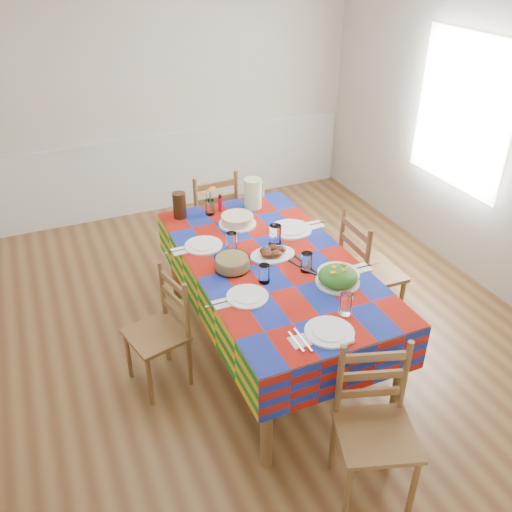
{
  "coord_description": "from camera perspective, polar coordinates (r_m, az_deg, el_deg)",
  "views": [
    {
      "loc": [
        -1.48,
        -3.47,
        2.98
      ],
      "look_at": [
        -0.07,
        -0.24,
        0.82
      ],
      "focal_mm": 38.0,
      "sensor_mm": 36.0,
      "label": 1
    }
  ],
  "objects": [
    {
      "name": "serving_utensils",
      "position": [
        3.98,
        4.86,
        -0.88
      ],
      "size": [
        0.15,
        0.33,
        0.01
      ],
      "color": "black",
      "rests_on": "dining_table"
    },
    {
      "name": "green_pitcher",
      "position": [
        4.74,
        -0.33,
        6.62
      ],
      "size": [
        0.15,
        0.15,
        0.26
      ],
      "primitive_type": "cylinder",
      "color": "beige",
      "rests_on": "dining_table"
    },
    {
      "name": "flower_vase",
      "position": [
        4.64,
        -4.92,
        5.56
      ],
      "size": [
        0.16,
        0.13,
        0.25
      ],
      "color": "white",
      "rests_on": "dining_table"
    },
    {
      "name": "pasta_bowl",
      "position": [
        3.9,
        -2.53,
        -0.73
      ],
      "size": [
        0.26,
        0.26,
        0.09
      ],
      "color": "white",
      "rests_on": "dining_table"
    },
    {
      "name": "chair_far",
      "position": [
        5.29,
        -4.65,
        3.74
      ],
      "size": [
        0.48,
        0.46,
        1.06
      ],
      "rotation": [
        0.0,
        0.0,
        3.17
      ],
      "color": "brown",
      "rests_on": "room"
    },
    {
      "name": "window_right",
      "position": [
        5.49,
        20.86,
        13.91
      ],
      "size": [
        0.0,
        1.4,
        1.4
      ],
      "primitive_type": "plane",
      "rotation": [
        0.0,
        -1.57,
        0.0
      ],
      "color": "white",
      "rests_on": "room"
    },
    {
      "name": "meat_platter",
      "position": [
        4.06,
        1.74,
        0.34
      ],
      "size": [
        0.35,
        0.25,
        0.07
      ],
      "color": "white",
      "rests_on": "dining_table"
    },
    {
      "name": "setting_right_far",
      "position": [
        4.34,
        3.22,
        2.64
      ],
      "size": [
        0.64,
        0.37,
        0.16
      ],
      "rotation": [
        0.0,
        0.0,
        -1.57
      ],
      "color": "white",
      "rests_on": "dining_table"
    },
    {
      "name": "setting_left_near",
      "position": [
        3.66,
        -0.34,
        -3.41
      ],
      "size": [
        0.52,
        0.31,
        0.14
      ],
      "rotation": [
        0.0,
        0.0,
        1.57
      ],
      "color": "white",
      "rests_on": "dining_table"
    },
    {
      "name": "name_card",
      "position": [
        3.3,
        9.52,
        -8.93
      ],
      "size": [
        0.1,
        0.03,
        0.02
      ],
      "primitive_type": "cube",
      "color": "white",
      "rests_on": "dining_table"
    },
    {
      "name": "hot_sauce",
      "position": [
        4.7,
        -3.79,
        5.6
      ],
      "size": [
        0.04,
        0.04,
        0.15
      ],
      "primitive_type": "cylinder",
      "color": "red",
      "rests_on": "dining_table"
    },
    {
      "name": "chair_right",
      "position": [
        4.58,
        11.58,
        -1.71
      ],
      "size": [
        0.46,
        0.48,
        1.05
      ],
      "rotation": [
        0.0,
        0.0,
        1.53
      ],
      "color": "brown",
      "rests_on": "room"
    },
    {
      "name": "salad_platter",
      "position": [
        3.78,
        8.62,
        -2.2
      ],
      "size": [
        0.31,
        0.31,
        0.13
      ],
      "color": "white",
      "rests_on": "dining_table"
    },
    {
      "name": "room",
      "position": [
        4.11,
        -0.38,
        8.17
      ],
      "size": [
        4.58,
        5.08,
        2.78
      ],
      "color": "brown",
      "rests_on": "ground"
    },
    {
      "name": "setting_left_far",
      "position": [
        4.17,
        -4.57,
        1.26
      ],
      "size": [
        0.54,
        0.32,
        0.14
      ],
      "rotation": [
        0.0,
        0.0,
        1.57
      ],
      "color": "white",
      "rests_on": "dining_table"
    },
    {
      "name": "tea_pitcher",
      "position": [
        4.62,
        -8.06,
        5.32
      ],
      "size": [
        0.11,
        0.11,
        0.22
      ],
      "primitive_type": "cylinder",
      "color": "black",
      "rests_on": "dining_table"
    },
    {
      "name": "chair_left",
      "position": [
        4.03,
        -9.98,
        -7.9
      ],
      "size": [
        0.47,
        0.48,
        0.91
      ],
      "rotation": [
        0.0,
        0.0,
        -1.34
      ],
      "color": "brown",
      "rests_on": "room"
    },
    {
      "name": "setting_right_near",
      "position": [
        3.89,
        7.56,
        -1.36
      ],
      "size": [
        0.57,
        0.33,
        0.14
      ],
      "rotation": [
        0.0,
        0.0,
        -1.57
      ],
      "color": "white",
      "rests_on": "dining_table"
    },
    {
      "name": "dining_table",
      "position": [
        4.07,
        1.69,
        -1.64
      ],
      "size": [
        1.18,
        2.19,
        0.85
      ],
      "color": "brown",
      "rests_on": "room"
    },
    {
      "name": "chair_near",
      "position": [
        3.35,
        12.35,
        -17.3
      ],
      "size": [
        0.56,
        0.54,
        1.01
      ],
      "rotation": [
        0.0,
        0.0,
        -0.31
      ],
      "color": "brown",
      "rests_on": "room"
    },
    {
      "name": "cake",
      "position": [
        4.49,
        -1.98,
        3.79
      ],
      "size": [
        0.31,
        0.31,
        0.09
      ],
      "color": "white",
      "rests_on": "dining_table"
    },
    {
      "name": "wainscot",
      "position": [
        6.62,
        -8.94,
        9.02
      ],
      "size": [
        4.41,
        0.06,
        0.92
      ],
      "color": "silver",
      "rests_on": "room"
    },
    {
      "name": "setting_near_head",
      "position": [
        3.4,
        8.26,
        -6.84
      ],
      "size": [
        0.5,
        0.33,
        0.15
      ],
      "color": "white",
      "rests_on": "dining_table"
    }
  ]
}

